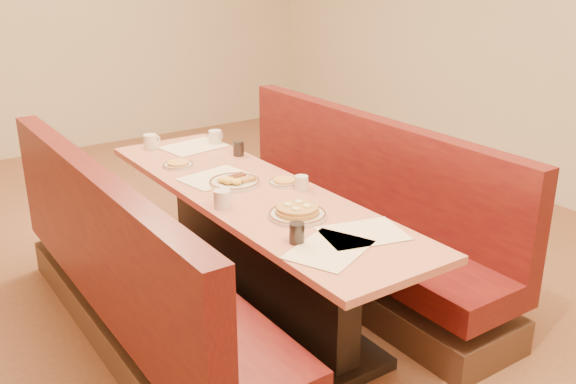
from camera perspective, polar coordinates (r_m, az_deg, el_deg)
ground at (r=3.94m, az=-2.93°, el=-10.17°), size 8.00×8.00×0.00m
diner_table at (r=3.76m, az=-3.03°, el=-5.26°), size 0.70×2.50×0.75m
booth_left at (r=3.49m, az=-13.43°, el=-8.28°), size 0.55×2.50×1.05m
booth_right at (r=4.16m, az=5.60°, el=-2.92°), size 0.55×2.50×1.05m
placemat_near_left at (r=2.90m, az=3.69°, el=-5.11°), size 0.47×0.42×0.00m
placemat_near_right at (r=3.08m, az=6.65°, el=-3.66°), size 0.45×0.38×0.00m
placemat_far_left at (r=3.84m, az=-6.40°, el=1.29°), size 0.44×0.36×0.00m
placemat_far_right at (r=4.48m, az=-8.37°, el=4.03°), size 0.44×0.36×0.00m
pancake_plate at (r=3.25m, az=0.84°, el=-1.83°), size 0.30×0.30×0.07m
eggs_plate at (r=3.72m, az=-4.80°, el=0.94°), size 0.30×0.30×0.06m
extra_plate_mid at (r=3.71m, az=-0.34°, el=0.92°), size 0.19×0.19×0.04m
extra_plate_far at (r=4.08m, az=-9.75°, el=2.44°), size 0.20×0.20×0.04m
coffee_mug_a at (r=3.62m, az=1.23°, el=0.86°), size 0.10×0.08×0.08m
coffee_mug_b at (r=3.38m, az=-5.84°, el=-0.57°), size 0.12×0.09×0.10m
coffee_mug_c at (r=4.53m, az=-6.46°, el=4.89°), size 0.13×0.09×0.10m
coffee_mug_d at (r=4.48m, az=-12.10°, el=4.42°), size 0.13×0.09×0.10m
soda_tumbler_near at (r=2.95m, az=0.79°, el=-3.67°), size 0.07×0.07×0.10m
soda_tumbler_mid at (r=4.24m, az=-4.43°, el=3.88°), size 0.07×0.07×0.10m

